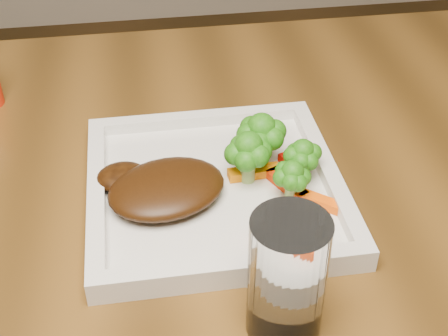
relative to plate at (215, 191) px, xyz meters
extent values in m
cube|color=silver|center=(0.00, 0.00, 0.00)|extent=(0.27, 0.27, 0.01)
ellipsoid|color=#381C08|center=(-0.05, -0.01, 0.02)|extent=(0.15, 0.13, 0.03)
cube|color=red|center=(0.05, -0.08, 0.01)|extent=(0.05, 0.03, 0.01)
cube|color=#ED5203|center=(0.11, -0.05, 0.01)|extent=(0.05, 0.04, 0.01)
cube|color=red|center=(0.10, 0.04, 0.01)|extent=(0.05, 0.03, 0.01)
cube|color=red|center=(0.08, -0.01, 0.01)|extent=(0.04, 0.06, 0.01)
cube|color=orange|center=(0.05, 0.01, 0.01)|extent=(0.06, 0.02, 0.01)
cylinder|color=white|center=(0.03, -0.18, 0.05)|extent=(0.07, 0.07, 0.12)
camera|label=1|loc=(-0.07, -0.52, 0.43)|focal=50.00mm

